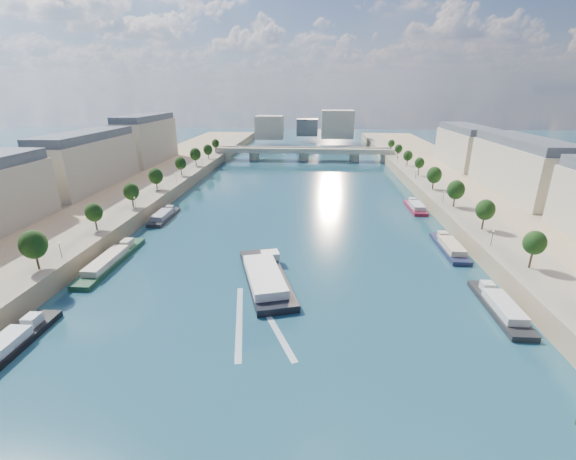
# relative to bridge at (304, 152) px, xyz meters

# --- Properties ---
(ground) EXTENTS (700.00, 700.00, 0.00)m
(ground) POSITION_rel_bridge_xyz_m (0.00, -137.57, -5.08)
(ground) COLOR #0E353E
(ground) RESTS_ON ground
(quay_left) EXTENTS (44.00, 520.00, 5.00)m
(quay_left) POSITION_rel_bridge_xyz_m (-72.00, -137.57, -2.58)
(quay_left) COLOR #9E8460
(quay_left) RESTS_ON ground
(quay_right) EXTENTS (44.00, 520.00, 5.00)m
(quay_right) POSITION_rel_bridge_xyz_m (72.00, -137.57, -2.58)
(quay_right) COLOR #9E8460
(quay_right) RESTS_ON ground
(pave_left) EXTENTS (14.00, 520.00, 0.10)m
(pave_left) POSITION_rel_bridge_xyz_m (-57.00, -137.57, -0.03)
(pave_left) COLOR gray
(pave_left) RESTS_ON quay_left
(pave_right) EXTENTS (14.00, 520.00, 0.10)m
(pave_right) POSITION_rel_bridge_xyz_m (57.00, -137.57, -0.03)
(pave_right) COLOR gray
(pave_right) RESTS_ON quay_right
(trees_left) EXTENTS (4.80, 268.80, 8.26)m
(trees_left) POSITION_rel_bridge_xyz_m (-55.00, -135.57, 5.39)
(trees_left) COLOR #382B1E
(trees_left) RESTS_ON ground
(trees_right) EXTENTS (4.80, 268.80, 8.26)m
(trees_right) POSITION_rel_bridge_xyz_m (55.00, -127.57, 5.39)
(trees_right) COLOR #382B1E
(trees_right) RESTS_ON ground
(lamps_left) EXTENTS (0.36, 200.36, 4.28)m
(lamps_left) POSITION_rel_bridge_xyz_m (-52.50, -147.57, 2.70)
(lamps_left) COLOR black
(lamps_left) RESTS_ON ground
(lamps_right) EXTENTS (0.36, 200.36, 4.28)m
(lamps_right) POSITION_rel_bridge_xyz_m (52.50, -132.57, 2.70)
(lamps_right) COLOR black
(lamps_right) RESTS_ON ground
(buildings_left) EXTENTS (16.00, 226.00, 23.20)m
(buildings_left) POSITION_rel_bridge_xyz_m (-85.00, -125.57, 11.37)
(buildings_left) COLOR #C5B798
(buildings_left) RESTS_ON ground
(buildings_right) EXTENTS (16.00, 226.00, 23.20)m
(buildings_right) POSITION_rel_bridge_xyz_m (85.00, -125.57, 11.37)
(buildings_right) COLOR #C5B798
(buildings_right) RESTS_ON ground
(skyline) EXTENTS (79.00, 42.00, 22.00)m
(skyline) POSITION_rel_bridge_xyz_m (3.19, 81.95, 9.57)
(skyline) COLOR #C5B798
(skyline) RESTS_ON ground
(bridge) EXTENTS (112.00, 12.00, 8.15)m
(bridge) POSITION_rel_bridge_xyz_m (0.00, 0.00, 0.00)
(bridge) COLOR #C1B79E
(bridge) RESTS_ON ground
(tour_barge) EXTENTS (17.46, 32.30, 4.21)m
(tour_barge) POSITION_rel_bridge_xyz_m (-4.07, -166.32, -3.85)
(tour_barge) COLOR black
(tour_barge) RESTS_ON ground
(wake) EXTENTS (14.99, 25.83, 0.04)m
(wake) POSITION_rel_bridge_xyz_m (-4.07, -182.84, -5.06)
(wake) COLOR silver
(wake) RESTS_ON ground
(moored_barges_left) EXTENTS (5.00, 160.93, 3.60)m
(moored_barges_left) POSITION_rel_bridge_xyz_m (-45.50, -192.53, -4.24)
(moored_barges_left) COLOR #191835
(moored_barges_left) RESTS_ON ground
(moored_barges_right) EXTENTS (5.00, 129.44, 3.60)m
(moored_barges_right) POSITION_rel_bridge_xyz_m (45.50, -161.24, -4.24)
(moored_barges_right) COLOR #1A412C
(moored_barges_right) RESTS_ON ground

